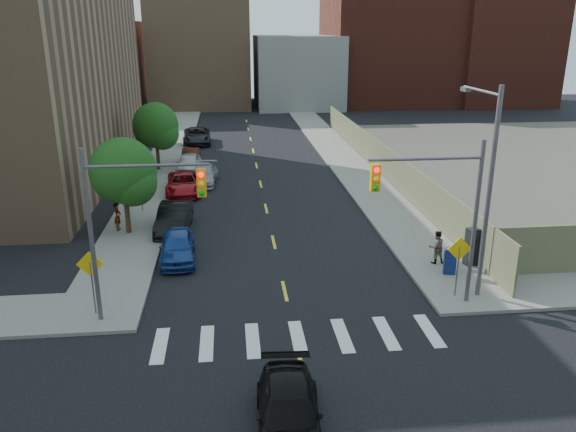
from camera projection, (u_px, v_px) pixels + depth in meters
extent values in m
plane|color=black|center=(311.00, 406.00, 17.29)|extent=(160.00, 160.00, 0.00)
cube|color=gray|center=(173.00, 144.00, 55.61)|extent=(3.50, 73.00, 0.15)
cube|color=gray|center=(327.00, 141.00, 57.16)|extent=(3.50, 73.00, 0.15)
cube|color=#6C6F4D|center=(380.00, 159.00, 44.24)|extent=(0.12, 44.00, 2.50)
cube|color=#592319|center=(86.00, 66.00, 79.16)|extent=(14.00, 18.00, 12.00)
cube|color=#8C6B4C|center=(200.00, 53.00, 82.17)|extent=(14.00, 16.00, 15.00)
cube|color=gray|center=(297.00, 71.00, 82.48)|extent=(12.00, 16.00, 10.00)
cube|color=#592319|center=(387.00, 49.00, 84.80)|extent=(18.00, 18.00, 16.00)
cube|color=#592319|center=(495.00, 42.00, 84.20)|extent=(14.00, 16.00, 18.00)
cylinder|color=#8C6B4C|center=(525.00, 7.00, 83.00)|extent=(1.80, 1.80, 28.00)
cylinder|color=#59595E|center=(92.00, 240.00, 21.08)|extent=(0.18, 0.18, 7.00)
cylinder|color=#59595E|center=(147.00, 166.00, 20.42)|extent=(4.50, 0.12, 0.12)
cube|color=#E5A50C|center=(201.00, 183.00, 20.83)|extent=(0.35, 0.30, 1.05)
cylinder|color=#59595E|center=(475.00, 226.00, 22.58)|extent=(0.18, 0.18, 7.00)
cylinder|color=#59595E|center=(426.00, 159.00, 21.46)|extent=(4.50, 0.12, 0.12)
cube|color=#E5A50C|center=(375.00, 178.00, 21.49)|extent=(0.35, 0.30, 1.05)
cylinder|color=#59595E|center=(489.00, 198.00, 22.80)|extent=(0.20, 0.20, 9.00)
cylinder|color=#59595E|center=(482.00, 91.00, 23.10)|extent=(0.12, 3.50, 0.12)
cube|color=#59595E|center=(466.00, 89.00, 24.64)|extent=(0.25, 0.60, 0.18)
cylinder|color=#59595E|center=(93.00, 290.00, 22.26)|extent=(0.06, 0.06, 2.40)
cube|color=yellow|center=(90.00, 264.00, 21.91)|extent=(1.06, 0.04, 1.06)
cylinder|color=#59595E|center=(457.00, 273.00, 23.75)|extent=(0.06, 0.06, 2.40)
cube|color=yellow|center=(460.00, 249.00, 23.40)|extent=(1.06, 0.04, 1.06)
cylinder|color=#59595E|center=(141.00, 194.00, 34.98)|extent=(0.06, 0.06, 2.40)
cube|color=yellow|center=(140.00, 177.00, 34.63)|extent=(1.06, 0.04, 1.06)
cylinder|color=#332114|center=(127.00, 213.00, 31.15)|extent=(0.28, 0.28, 2.64)
sphere|color=#143E11|center=(123.00, 171.00, 30.39)|extent=(3.60, 3.60, 3.60)
sphere|color=#143E11|center=(133.00, 182.00, 30.35)|extent=(2.64, 2.64, 2.64)
sphere|color=#143E11|center=(118.00, 176.00, 30.86)|extent=(2.88, 2.88, 2.88)
cylinder|color=#332114|center=(158.00, 155.00, 45.29)|extent=(0.28, 0.28, 2.64)
sphere|color=#143E11|center=(156.00, 125.00, 44.53)|extent=(3.60, 3.60, 3.60)
sphere|color=#143E11|center=(162.00, 133.00, 44.49)|extent=(2.64, 2.64, 2.64)
sphere|color=#143E11|center=(152.00, 130.00, 45.00)|extent=(2.88, 2.88, 2.88)
imported|color=navy|center=(177.00, 247.00, 27.92)|extent=(1.97, 4.33, 1.44)
imported|color=black|center=(174.00, 218.00, 31.96)|extent=(1.95, 4.83, 1.56)
imported|color=#A1101B|center=(184.00, 183.00, 39.30)|extent=(2.57, 5.20, 1.42)
imported|color=#93969A|center=(204.00, 175.00, 41.78)|extent=(2.24, 4.75, 1.34)
imported|color=silver|center=(189.00, 163.00, 44.85)|extent=(2.00, 4.56, 1.53)
imported|color=#40130C|center=(191.00, 157.00, 47.50)|extent=(1.50, 4.11, 1.35)
imported|color=black|center=(197.00, 136.00, 56.17)|extent=(2.88, 5.82, 1.59)
imported|color=black|center=(289.00, 413.00, 15.94)|extent=(2.11, 4.66, 1.32)
cube|color=navy|center=(450.00, 263.00, 26.11)|extent=(0.62, 0.53, 1.02)
cylinder|color=navy|center=(451.00, 252.00, 25.94)|extent=(0.57, 0.37, 0.53)
cube|color=black|center=(471.00, 247.00, 26.96)|extent=(0.63, 0.56, 1.85)
imported|color=gray|center=(118.00, 216.00, 31.65)|extent=(0.42, 0.61, 1.61)
imported|color=gray|center=(436.00, 247.00, 27.19)|extent=(0.86, 0.70, 1.65)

